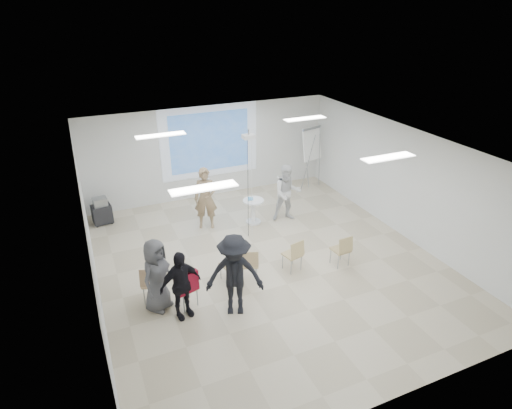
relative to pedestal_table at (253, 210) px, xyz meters
name	(u,v)px	position (x,y,z in m)	size (l,w,h in m)	color
floor	(269,264)	(-0.48, -2.09, -0.47)	(8.00, 9.00, 0.10)	beige
ceiling	(271,145)	(-0.48, -2.09, 2.63)	(8.00, 9.00, 0.10)	white
wall_back	(210,152)	(-0.48, 2.46, 1.08)	(8.00, 0.10, 3.00)	silver
wall_left	(87,244)	(-4.53, -2.09, 1.08)	(0.10, 9.00, 3.00)	silver
wall_right	(405,182)	(3.57, -2.09, 1.08)	(0.10, 9.00, 3.00)	silver
projection_halo	(210,142)	(-0.48, 2.39, 1.43)	(3.20, 0.01, 2.30)	silver
projection_image	(210,142)	(-0.48, 2.38, 1.43)	(2.60, 0.01, 1.90)	#3468B1
pedestal_table	(253,210)	(0.00, 0.00, 0.00)	(0.78, 0.78, 0.75)	silver
player_left	(206,195)	(-1.32, 0.30, 0.60)	(0.74, 0.50, 2.03)	#987D5D
player_right	(287,190)	(0.99, -0.19, 0.53)	(0.91, 0.73, 1.89)	white
controller_left	(208,180)	(-1.14, 0.55, 0.92)	(0.04, 0.12, 0.04)	white
controller_right	(278,177)	(0.81, 0.06, 0.86)	(0.04, 0.12, 0.04)	silver
chair_far_left	(152,282)	(-3.43, -2.51, 0.11)	(0.57, 0.58, 0.90)	tan
chair_left_mid	(187,287)	(-2.78, -2.97, 0.11)	(0.53, 0.55, 0.89)	tan
chair_left_inner	(232,263)	(-1.60, -2.46, 0.07)	(0.47, 0.50, 0.83)	tan
chair_center	(250,263)	(-1.22, -2.61, 0.07)	(0.50, 0.52, 0.83)	tan
chair_right_inner	(294,253)	(-0.09, -2.67, 0.08)	(0.47, 0.50, 0.84)	tan
chair_right_far	(342,248)	(1.08, -2.95, 0.08)	(0.42, 0.44, 0.84)	tan
red_jacket	(187,283)	(-2.80, -3.11, 0.30)	(0.49, 0.11, 0.47)	#A6142B
laptop	(230,263)	(-1.62, -2.37, 0.03)	(0.30, 0.22, 0.02)	black
audience_left	(180,280)	(-2.96, -3.18, 0.45)	(1.01, 0.61, 1.74)	black
audience_mid	(234,270)	(-1.92, -3.50, 0.61)	(1.33, 0.73, 2.06)	black
audience_outer	(156,271)	(-3.34, -2.73, 0.50)	(0.89, 0.59, 1.83)	#56565B
flipchart_easel	(312,144)	(2.79, 1.56, 1.17)	(0.90, 0.71, 2.15)	gray
av_cart	(102,212)	(-4.06, 1.74, -0.05)	(0.58, 0.49, 0.80)	black
ceiling_projector	(249,142)	(-0.38, -0.60, 2.27)	(0.30, 0.25, 3.00)	white
fluor_panel_nw	(161,135)	(-2.48, -0.09, 2.55)	(1.20, 0.30, 0.02)	white
fluor_panel_ne	(305,119)	(1.52, -0.09, 2.55)	(1.20, 0.30, 0.02)	white
fluor_panel_sw	(204,188)	(-2.48, -3.59, 2.55)	(1.20, 0.30, 0.02)	white
fluor_panel_se	(388,157)	(1.52, -3.59, 2.55)	(1.20, 0.30, 0.02)	white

